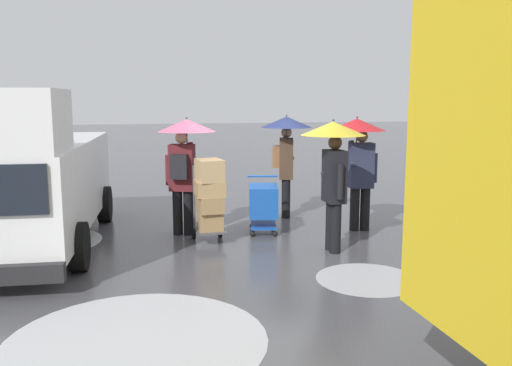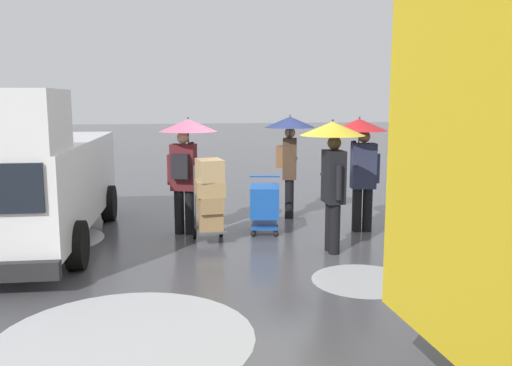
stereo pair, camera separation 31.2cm
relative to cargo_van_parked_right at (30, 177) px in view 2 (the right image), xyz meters
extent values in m
plane|color=#4C4C51|center=(-4.00, -0.29, -1.18)|extent=(90.00, 90.00, 0.00)
cylinder|color=#999BA0|center=(0.68, -1.09, -1.18)|extent=(1.64, 1.64, 0.01)
cylinder|color=silver|center=(-1.72, 3.93, -1.18)|extent=(2.73, 2.73, 0.01)
cylinder|color=silver|center=(-0.02, -0.40, -1.18)|extent=(2.18, 2.18, 0.01)
cylinder|color=#ADAFB5|center=(-4.84, 2.63, -1.18)|extent=(1.43, 1.43, 0.01)
cube|color=white|center=(-0.01, -0.26, -0.12)|extent=(2.24, 5.30, 1.40)
cylinder|color=black|center=(-0.91, 1.40, -0.82)|extent=(0.28, 0.73, 0.72)
cylinder|color=black|center=(-1.08, -1.82, -0.82)|extent=(0.28, 0.73, 0.72)
cylinder|color=black|center=(0.88, -1.92, -0.82)|extent=(0.28, 0.73, 0.72)
cube|color=#1951B2|center=(-4.02, -0.25, -0.58)|extent=(0.66, 0.85, 0.56)
cube|color=#1951B2|center=(-4.02, -0.25, -1.04)|extent=(0.60, 0.76, 0.04)
cylinder|color=#1951B2|center=(-4.10, -0.66, -0.18)|extent=(0.58, 0.15, 0.04)
sphere|color=black|center=(-4.16, 0.09, -1.13)|extent=(0.10, 0.10, 0.10)
sphere|color=black|center=(-3.76, 0.00, -1.13)|extent=(0.10, 0.10, 0.10)
sphere|color=black|center=(-4.28, -0.51, -1.13)|extent=(0.10, 0.10, 0.10)
sphere|color=black|center=(-3.88, -0.59, -1.13)|extent=(0.10, 0.10, 0.10)
cube|color=#515156|center=(-2.96, 0.24, -0.96)|extent=(0.52, 0.63, 0.03)
cylinder|color=#515156|center=(-3.16, -0.08, -0.41)|extent=(0.04, 0.04, 1.10)
cylinder|color=#515156|center=(-2.72, -0.05, -0.41)|extent=(0.04, 0.04, 1.10)
cylinder|color=black|center=(-3.18, -0.08, -1.08)|extent=(0.06, 0.20, 0.20)
cylinder|color=black|center=(-2.70, -0.05, -1.08)|extent=(0.06, 0.20, 0.20)
cube|color=#A37F51|center=(-2.96, 0.24, -0.79)|extent=(0.42, 0.46, 0.32)
cube|color=#A37F51|center=(-2.96, 0.24, -0.50)|extent=(0.44, 0.59, 0.28)
cube|color=tan|center=(-2.96, 0.24, -0.23)|extent=(0.49, 0.56, 0.25)
cube|color=tan|center=(-2.96, 0.24, 0.08)|extent=(0.47, 0.60, 0.37)
cylinder|color=black|center=(-4.85, 1.31, -0.77)|extent=(0.18, 0.18, 0.82)
cylinder|color=black|center=(-4.85, 1.11, -0.77)|extent=(0.18, 0.18, 0.82)
cube|color=black|center=(-4.85, 1.21, 0.06)|extent=(0.28, 0.44, 0.84)
sphere|color=brown|center=(-4.85, 1.21, 0.60)|extent=(0.22, 0.22, 0.22)
cylinder|color=black|center=(-4.85, 1.47, 0.01)|extent=(0.10, 0.10, 0.55)
cylinder|color=black|center=(-4.83, 1.03, 0.28)|extent=(0.30, 0.10, 0.50)
cylinder|color=#333338|center=(-4.85, 1.11, 0.44)|extent=(0.02, 0.02, 0.86)
cone|color=yellow|center=(-4.85, 1.11, 0.82)|extent=(1.04, 1.04, 0.22)
sphere|color=#333338|center=(-4.85, 1.11, 0.95)|extent=(0.04, 0.04, 0.04)
cylinder|color=black|center=(-4.81, -1.56, -0.77)|extent=(0.18, 0.18, 0.82)
cylinder|color=black|center=(-4.76, -1.36, -0.77)|extent=(0.18, 0.18, 0.82)
cube|color=#473323|center=(-4.78, -1.46, 0.06)|extent=(0.38, 0.50, 0.84)
sphere|color=tan|center=(-4.78, -1.46, 0.60)|extent=(0.22, 0.22, 0.22)
cylinder|color=#473323|center=(-4.85, -1.71, 0.01)|extent=(0.10, 0.10, 0.55)
cylinder|color=#473323|center=(-4.76, -1.28, 0.28)|extent=(0.32, 0.17, 0.50)
cylinder|color=#333338|center=(-4.76, -1.36, 0.44)|extent=(0.02, 0.02, 0.86)
cone|color=navy|center=(-4.76, -1.36, 0.82)|extent=(1.04, 1.04, 0.22)
sphere|color=#333338|center=(-4.76, -1.36, 0.95)|extent=(0.04, 0.04, 0.04)
cube|color=brown|center=(-4.59, -1.51, 0.10)|extent=(0.23, 0.33, 0.44)
cylinder|color=black|center=(-5.94, -0.02, -0.77)|extent=(0.18, 0.18, 0.82)
cylinder|color=black|center=(-5.74, -0.05, -0.77)|extent=(0.18, 0.18, 0.82)
cube|color=#282D47|center=(-5.84, -0.03, 0.06)|extent=(0.47, 0.34, 0.84)
sphere|color=#8C6647|center=(-5.84, -0.03, 0.60)|extent=(0.22, 0.22, 0.22)
cylinder|color=#282D47|center=(-6.10, 0.00, 0.01)|extent=(0.10, 0.10, 0.55)
cylinder|color=#282D47|center=(-5.66, -0.04, 0.28)|extent=(0.14, 0.31, 0.50)
cylinder|color=#333338|center=(-5.74, -0.05, 0.44)|extent=(0.02, 0.02, 0.86)
cone|color=red|center=(-5.74, -0.05, 0.82)|extent=(1.04, 1.04, 0.22)
sphere|color=#333338|center=(-5.74, -0.05, 0.95)|extent=(0.04, 0.04, 0.04)
cube|color=maroon|center=(-5.87, -0.23, 0.10)|extent=(0.32, 0.20, 0.44)
cylinder|color=black|center=(-2.45, -0.45, -0.77)|extent=(0.18, 0.18, 0.82)
cylinder|color=black|center=(-2.64, -0.39, -0.77)|extent=(0.18, 0.18, 0.82)
cube|color=#5B1E23|center=(-2.55, -0.42, 0.06)|extent=(0.51, 0.41, 0.84)
sphere|color=beige|center=(-2.55, -0.42, 0.60)|extent=(0.22, 0.22, 0.22)
cylinder|color=#5B1E23|center=(-2.30, -0.50, 0.01)|extent=(0.10, 0.10, 0.55)
cylinder|color=#5B1E23|center=(-2.73, -0.38, 0.28)|extent=(0.19, 0.32, 0.50)
cylinder|color=#333338|center=(-2.64, -0.39, 0.44)|extent=(0.02, 0.02, 0.86)
cone|color=#E0668E|center=(-2.64, -0.39, 0.82)|extent=(1.04, 1.04, 0.22)
sphere|color=#333338|center=(-2.64, -0.39, 0.95)|extent=(0.04, 0.04, 0.04)
cube|color=black|center=(-2.48, -0.23, 0.10)|extent=(0.34, 0.25, 0.44)
camera|label=1|loc=(-1.82, 9.29, 1.29)|focal=37.81mm
camera|label=2|loc=(-2.13, 9.35, 1.29)|focal=37.81mm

